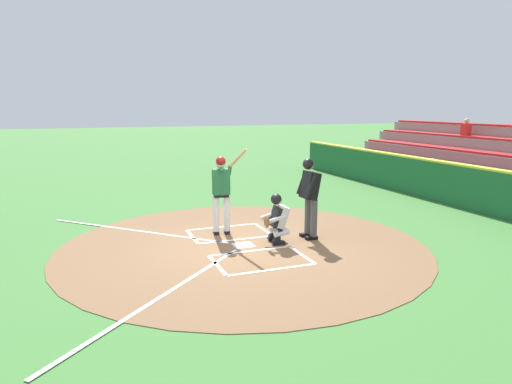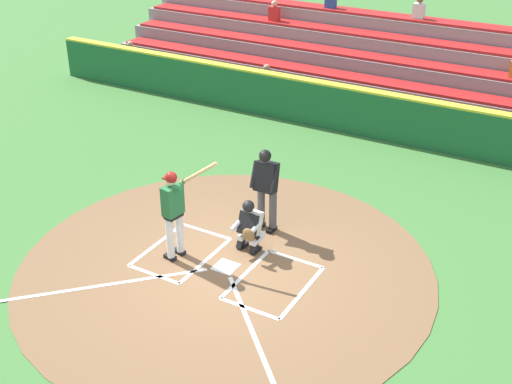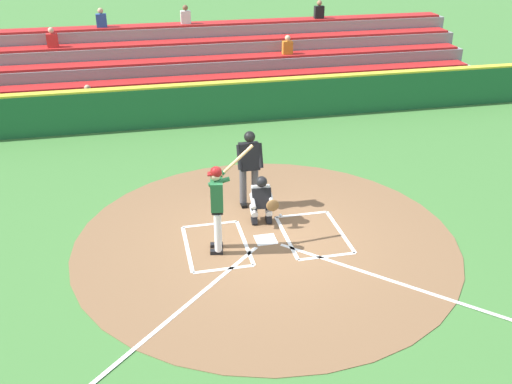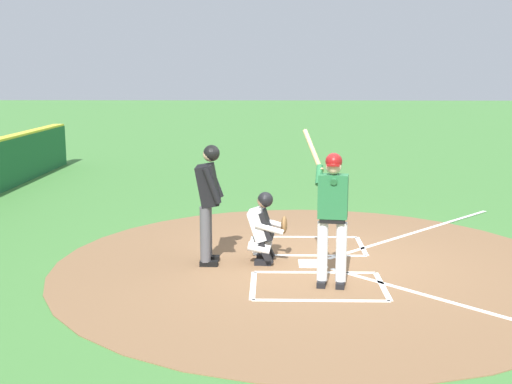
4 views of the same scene
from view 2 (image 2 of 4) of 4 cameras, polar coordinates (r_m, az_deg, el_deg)
The scene contains 9 objects.
ground_plane at distance 12.90m, azimuth -2.61°, elevation -6.46°, with size 120.00×120.00×0.00m, color #427A38.
dirt_circle at distance 12.90m, azimuth -2.61°, elevation -6.44°, with size 8.00×8.00×0.01m, color brown.
home_plate_and_chalk at distance 12.30m, azimuth -4.81°, elevation -8.40°, with size 7.93×4.91×0.01m.
batter at distance 12.71m, azimuth -7.05°, elevation -1.42°, with size 1.01×0.60×2.13m.
catcher at distance 13.09m, azimuth -0.56°, elevation -2.82°, with size 0.59×0.64×1.13m.
plate_umpire at distance 13.55m, azimuth 0.88°, elevation 0.66°, with size 0.58×0.41×1.86m.
baseball at distance 13.31m, azimuth 1.55°, elevation -5.07°, with size 0.07×0.07×0.07m, color white.
backstop_wall at distance 18.65m, azimuth 9.75°, elevation 6.68°, with size 22.00×0.36×1.31m.
bleacher_stand at distance 21.53m, azimuth 12.95°, elevation 9.82°, with size 20.00×4.25×3.00m.
Camera 2 is at (-5.79, 8.95, 7.27)m, focal length 46.67 mm.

